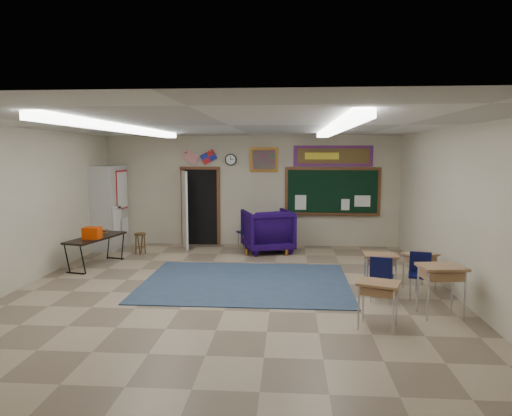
# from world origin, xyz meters

# --- Properties ---
(floor) EXTENTS (9.00, 9.00, 0.00)m
(floor) POSITION_xyz_m (0.00, 0.00, 0.00)
(floor) COLOR gray
(floor) RESTS_ON ground
(back_wall) EXTENTS (8.00, 0.04, 3.00)m
(back_wall) POSITION_xyz_m (0.00, 4.50, 1.50)
(back_wall) COLOR #BCB298
(back_wall) RESTS_ON floor
(front_wall) EXTENTS (8.00, 0.04, 3.00)m
(front_wall) POSITION_xyz_m (0.00, -4.50, 1.50)
(front_wall) COLOR #BCB298
(front_wall) RESTS_ON floor
(left_wall) EXTENTS (0.04, 9.00, 3.00)m
(left_wall) POSITION_xyz_m (-4.00, 0.00, 1.50)
(left_wall) COLOR #BCB298
(left_wall) RESTS_ON floor
(right_wall) EXTENTS (0.04, 9.00, 3.00)m
(right_wall) POSITION_xyz_m (4.00, 0.00, 1.50)
(right_wall) COLOR #BCB298
(right_wall) RESTS_ON floor
(ceiling) EXTENTS (8.00, 9.00, 0.04)m
(ceiling) POSITION_xyz_m (0.00, 0.00, 3.00)
(ceiling) COLOR silver
(ceiling) RESTS_ON back_wall
(area_rug) EXTENTS (4.00, 3.00, 0.02)m
(area_rug) POSITION_xyz_m (0.20, 0.80, 0.01)
(area_rug) COLOR #30435C
(area_rug) RESTS_ON floor
(fluorescent_strips) EXTENTS (3.86, 6.00, 0.10)m
(fluorescent_strips) POSITION_xyz_m (0.00, 0.00, 2.94)
(fluorescent_strips) COLOR white
(fluorescent_strips) RESTS_ON ceiling
(doorway) EXTENTS (1.10, 0.89, 2.16)m
(doorway) POSITION_xyz_m (-1.50, 4.35, 1.06)
(doorway) COLOR black
(doorway) RESTS_ON back_wall
(chalkboard) EXTENTS (2.55, 0.14, 1.30)m
(chalkboard) POSITION_xyz_m (2.20, 4.46, 1.46)
(chalkboard) COLOR #5B311A
(chalkboard) RESTS_ON back_wall
(bulletin_board) EXTENTS (2.10, 0.05, 0.55)m
(bulletin_board) POSITION_xyz_m (2.20, 4.47, 2.45)
(bulletin_board) COLOR #AF0F12
(bulletin_board) RESTS_ON back_wall
(framed_art_print) EXTENTS (0.75, 0.05, 0.65)m
(framed_art_print) POSITION_xyz_m (0.35, 4.47, 2.35)
(framed_art_print) COLOR #915B1C
(framed_art_print) RESTS_ON back_wall
(wall_clock) EXTENTS (0.32, 0.05, 0.32)m
(wall_clock) POSITION_xyz_m (-0.55, 4.47, 2.35)
(wall_clock) COLOR black
(wall_clock) RESTS_ON back_wall
(wall_flags) EXTENTS (1.16, 0.06, 0.70)m
(wall_flags) POSITION_xyz_m (-1.40, 4.44, 2.48)
(wall_flags) COLOR red
(wall_flags) RESTS_ON back_wall
(storage_cabinet) EXTENTS (0.59, 1.25, 2.20)m
(storage_cabinet) POSITION_xyz_m (-3.71, 3.85, 1.10)
(storage_cabinet) COLOR #AAABA6
(storage_cabinet) RESTS_ON floor
(wingback_armchair) EXTENTS (1.49, 1.51, 1.09)m
(wingback_armchair) POSITION_xyz_m (0.49, 3.69, 0.55)
(wingback_armchair) COLOR #150539
(wingback_armchair) RESTS_ON floor
(student_chair_reading) EXTENTS (0.55, 0.55, 0.80)m
(student_chair_reading) POSITION_xyz_m (-0.12, 4.15, 0.40)
(student_chair_reading) COLOR black
(student_chair_reading) RESTS_ON floor
(student_chair_desk_a) EXTENTS (0.50, 0.50, 0.80)m
(student_chair_desk_a) POSITION_xyz_m (2.62, -0.15, 0.40)
(student_chair_desk_a) COLOR black
(student_chair_desk_a) RESTS_ON floor
(student_chair_desk_b) EXTENTS (0.49, 0.49, 0.80)m
(student_chair_desk_b) POSITION_xyz_m (3.31, 0.00, 0.40)
(student_chair_desk_b) COLOR black
(student_chair_desk_b) RESTS_ON floor
(student_desk_front_left) EXTENTS (0.61, 0.47, 0.71)m
(student_desk_front_left) POSITION_xyz_m (2.70, 0.37, 0.40)
(student_desk_front_left) COLOR #A3724C
(student_desk_front_left) RESTS_ON floor
(student_desk_front_right) EXTENTS (0.70, 0.64, 0.68)m
(student_desk_front_right) POSITION_xyz_m (3.49, 0.64, 0.38)
(student_desk_front_right) COLOR #A3724C
(student_desk_front_right) RESTS_ON floor
(student_desk_back_left) EXTENTS (0.69, 0.60, 0.69)m
(student_desk_back_left) POSITION_xyz_m (2.32, -1.40, 0.39)
(student_desk_back_left) COLOR #A3724C
(student_desk_back_left) RESTS_ON floor
(student_desk_back_right) EXTENTS (0.72, 0.57, 0.81)m
(student_desk_back_right) POSITION_xyz_m (3.39, -0.83, 0.45)
(student_desk_back_right) COLOR #A3724C
(student_desk_back_right) RESTS_ON floor
(folding_table) EXTENTS (0.90, 1.69, 0.92)m
(folding_table) POSITION_xyz_m (-3.27, 1.87, 0.37)
(folding_table) COLOR black
(folding_table) RESTS_ON floor
(wooden_stool) EXTENTS (0.30, 0.30, 0.53)m
(wooden_stool) POSITION_xyz_m (-2.69, 3.15, 0.27)
(wooden_stool) COLOR #442D14
(wooden_stool) RESTS_ON floor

